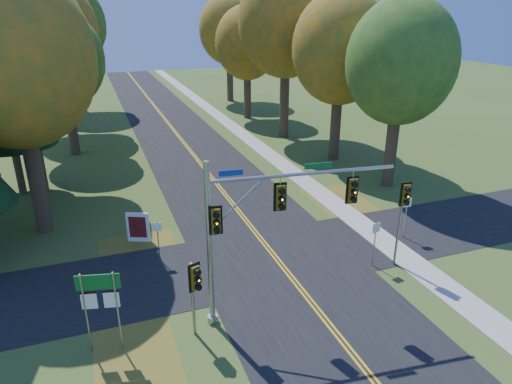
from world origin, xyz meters
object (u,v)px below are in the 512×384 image
object	(u,v)px
east_signal_pole	(404,204)
route_sign_cluster	(100,297)
info_kiosk	(138,227)
traffic_mast	(258,219)

from	to	relation	value
east_signal_pole	route_sign_cluster	xyz separation A→B (m)	(-13.70, -1.28, -1.03)
east_signal_pole	route_sign_cluster	distance (m)	13.80
east_signal_pole	info_kiosk	bearing A→B (deg)	160.51
traffic_mast	east_signal_pole	xyz separation A→B (m)	(7.74, 1.30, -1.04)
traffic_mast	info_kiosk	xyz separation A→B (m)	(-3.81, 8.33, -3.57)
east_signal_pole	traffic_mast	bearing A→B (deg)	-158.62
traffic_mast	info_kiosk	distance (m)	9.83
east_signal_pole	info_kiosk	distance (m)	13.76
east_signal_pole	info_kiosk	xyz separation A→B (m)	(-11.55, 7.03, -2.53)
route_sign_cluster	east_signal_pole	bearing A→B (deg)	18.48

